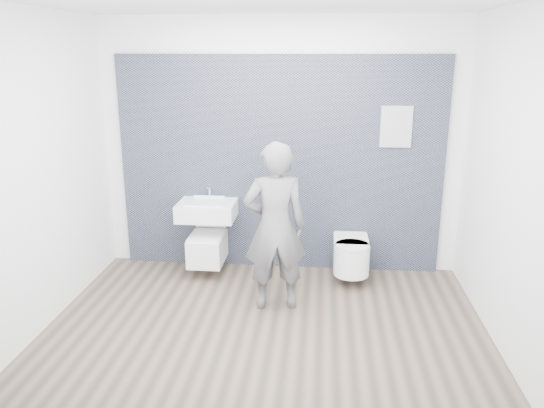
# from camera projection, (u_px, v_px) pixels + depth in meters

# --- Properties ---
(ground) EXTENTS (4.00, 4.00, 0.00)m
(ground) POSITION_uv_depth(u_px,v_px,m) (266.00, 327.00, 4.85)
(ground) COLOR brown
(ground) RESTS_ON ground
(room_shell) EXTENTS (4.00, 4.00, 4.00)m
(room_shell) POSITION_uv_depth(u_px,v_px,m) (265.00, 138.00, 4.36)
(room_shell) COLOR white
(room_shell) RESTS_ON ground
(tile_wall) EXTENTS (3.60, 0.06, 2.40)m
(tile_wall) POSITION_uv_depth(u_px,v_px,m) (279.00, 265.00, 6.25)
(tile_wall) COLOR black
(tile_wall) RESTS_ON ground
(washbasin) EXTENTS (0.63, 0.47, 0.47)m
(washbasin) POSITION_uv_depth(u_px,v_px,m) (207.00, 210.00, 5.86)
(washbasin) COLOR white
(washbasin) RESTS_ON ground
(toilet_square) EXTENTS (0.37, 0.54, 0.73)m
(toilet_square) POSITION_uv_depth(u_px,v_px,m) (208.00, 246.00, 5.95)
(toilet_square) COLOR white
(toilet_square) RESTS_ON ground
(toilet_rounded) EXTENTS (0.38, 0.64, 0.35)m
(toilet_rounded) POSITION_uv_depth(u_px,v_px,m) (351.00, 255.00, 5.76)
(toilet_rounded) COLOR white
(toilet_rounded) RESTS_ON ground
(info_placard) EXTENTS (0.33, 0.03, 0.44)m
(info_placard) POSITION_uv_depth(u_px,v_px,m) (387.00, 270.00, 6.09)
(info_placard) COLOR white
(info_placard) RESTS_ON ground
(visitor) EXTENTS (0.67, 0.50, 1.65)m
(visitor) POSITION_uv_depth(u_px,v_px,m) (275.00, 227.00, 5.02)
(visitor) COLOR slate
(visitor) RESTS_ON ground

